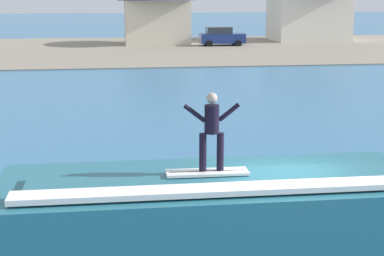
# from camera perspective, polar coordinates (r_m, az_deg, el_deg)

# --- Properties ---
(ground_plane) EXTENTS (260.00, 260.00, 0.00)m
(ground_plane) POSITION_cam_1_polar(r_m,az_deg,el_deg) (14.63, 8.37, -9.45)
(ground_plane) COLOR teal
(wave_crest) EXTENTS (9.44, 3.46, 1.51)m
(wave_crest) POSITION_cam_1_polar(r_m,az_deg,el_deg) (14.05, 1.74, -7.16)
(wave_crest) COLOR #256678
(wave_crest) RESTS_ON ground_plane
(surfboard) EXTENTS (1.82, 0.53, 0.06)m
(surfboard) POSITION_cam_1_polar(r_m,az_deg,el_deg) (13.64, 1.40, -4.11)
(surfboard) COLOR white
(surfboard) RESTS_ON wave_crest
(surfer) EXTENTS (1.24, 0.32, 1.74)m
(surfer) POSITION_cam_1_polar(r_m,az_deg,el_deg) (13.43, 1.83, 0.06)
(surfer) COLOR black
(surfer) RESTS_ON surfboard
(shoreline_bank) EXTENTS (120.00, 27.16, 0.08)m
(shoreline_bank) POSITION_cam_1_polar(r_m,az_deg,el_deg) (57.08, -3.74, 7.26)
(shoreline_bank) COLOR gray
(shoreline_bank) RESTS_ON ground_plane
(car_far_shore) EXTENTS (4.33, 2.08, 1.86)m
(car_far_shore) POSITION_cam_1_polar(r_m,az_deg,el_deg) (60.26, 2.73, 8.43)
(car_far_shore) COLOR navy
(car_far_shore) RESTS_ON ground_plane
(house_gabled_white) EXTENTS (9.40, 9.40, 7.24)m
(house_gabled_white) POSITION_cam_1_polar(r_m,az_deg,el_deg) (67.56, 10.74, 11.38)
(house_gabled_white) COLOR silver
(house_gabled_white) RESTS_ON ground_plane
(house_small_cottage) EXTENTS (7.77, 7.77, 6.72)m
(house_small_cottage) POSITION_cam_1_polar(r_m,az_deg,el_deg) (61.97, -3.27, 11.07)
(house_small_cottage) COLOR beige
(house_small_cottage) RESTS_ON ground_plane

